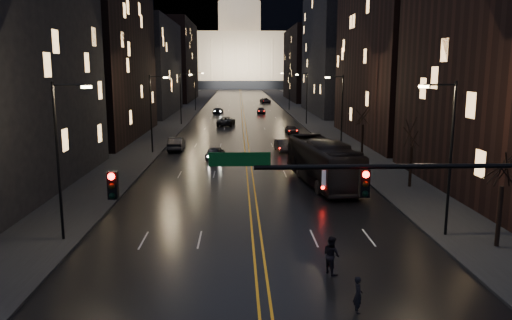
{
  "coord_description": "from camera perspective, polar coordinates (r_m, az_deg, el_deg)",
  "views": [
    {
      "loc": [
        -1.05,
        -17.4,
        9.65
      ],
      "look_at": [
        0.03,
        12.34,
        4.22
      ],
      "focal_mm": 35.0,
      "sensor_mm": 36.0,
      "label": 1
    }
  ],
  "objects": [
    {
      "name": "bus",
      "position": [
        42.68,
        7.66,
        -0.26
      ],
      "size": [
        4.8,
        13.66,
        3.72
      ],
      "primitive_type": "imported",
      "rotation": [
        0.0,
        0.0,
        0.13
      ],
      "color": "black",
      "rests_on": "ground"
    },
    {
      "name": "pedestrian_b",
      "position": [
        24.43,
        8.62,
        -10.68
      ],
      "size": [
        0.86,
        1.03,
        1.86
      ],
      "primitive_type": "imported",
      "rotation": [
        0.0,
        0.0,
        2.05
      ],
      "color": "black",
      "rests_on": "ground"
    },
    {
      "name": "streetlamp_right_mid",
      "position": [
        58.79,
        9.63,
        5.75
      ],
      "size": [
        2.13,
        0.25,
        9.0
      ],
      "color": "black",
      "rests_on": "ground"
    },
    {
      "name": "streetlamp_right_far",
      "position": [
        88.31,
        5.7,
        7.34
      ],
      "size": [
        2.13,
        0.25,
        9.0
      ],
      "color": "black",
      "rests_on": "ground"
    },
    {
      "name": "traffic_signal",
      "position": [
        19.27,
        19.19,
        -3.88
      ],
      "size": [
        17.29,
        0.45,
        7.0
      ],
      "color": "black",
      "rests_on": "ground"
    },
    {
      "name": "capitol",
      "position": [
        267.5,
        -1.88,
        11.95
      ],
      "size": [
        90.0,
        50.0,
        58.5
      ],
      "color": "black",
      "rests_on": "ground"
    },
    {
      "name": "receding_car_b",
      "position": [
        75.57,
        4.1,
        3.5
      ],
      "size": [
        1.91,
        4.06,
        1.34
      ],
      "primitive_type": "imported",
      "rotation": [
        0.0,
        0.0,
        0.08
      ],
      "color": "black",
      "rests_on": "ground"
    },
    {
      "name": "receding_car_d",
      "position": [
        144.13,
        1.08,
        6.81
      ],
      "size": [
        3.13,
        5.65,
        1.5
      ],
      "primitive_type": "imported",
      "rotation": [
        0.0,
        0.0,
        0.12
      ],
      "color": "black",
      "rests_on": "ground"
    },
    {
      "name": "receding_car_c",
      "position": [
        109.55,
        0.59,
        5.64
      ],
      "size": [
        1.86,
        4.5,
        1.3
      ],
      "primitive_type": "imported",
      "rotation": [
        0.0,
        0.0,
        -0.01
      ],
      "color": "black",
      "rests_on": "ground"
    },
    {
      "name": "building_left_dist",
      "position": [
        158.67,
        -9.47,
        11.06
      ],
      "size": [
        12.0,
        40.0,
        24.0
      ],
      "primitive_type": "cube",
      "color": "black",
      "rests_on": "ground"
    },
    {
      "name": "road",
      "position": [
        147.71,
        -1.67,
        6.61
      ],
      "size": [
        20.0,
        320.0,
        0.02
      ],
      "primitive_type": "cube",
      "color": "black",
      "rests_on": "ground"
    },
    {
      "name": "streetlamp_right_near",
      "position": [
        30.2,
        21.09,
        0.96
      ],
      "size": [
        2.13,
        0.25,
        9.0
      ],
      "color": "black",
      "rests_on": "ground"
    },
    {
      "name": "receding_car_a",
      "position": [
        59.08,
        3.09,
        1.64
      ],
      "size": [
        1.97,
        4.5,
        1.44
      ],
      "primitive_type": "imported",
      "rotation": [
        0.0,
        0.0,
        0.1
      ],
      "color": "black",
      "rests_on": "ground"
    },
    {
      "name": "oncoming_car_a",
      "position": [
        54.14,
        -4.7,
        0.83
      ],
      "size": [
        2.24,
        4.47,
        1.46
      ],
      "primitive_type": "imported",
      "rotation": [
        0.0,
        0.0,
        3.02
      ],
      "color": "black",
      "rests_on": "ground"
    },
    {
      "name": "tree_right_mid",
      "position": [
        42.14,
        17.45,
        2.89
      ],
      "size": [
        2.4,
        2.4,
        6.65
      ],
      "color": "black",
      "rests_on": "ground"
    },
    {
      "name": "building_right_dist",
      "position": [
        158.94,
        6.02,
        10.78
      ],
      "size": [
        12.0,
        40.0,
        22.0
      ],
      "primitive_type": "cube",
      "color": "black",
      "rests_on": "ground"
    },
    {
      "name": "tree_right_far",
      "position": [
        57.38,
        12.16,
        5.0
      ],
      "size": [
        2.4,
        2.4,
        6.65
      ],
      "color": "black",
      "rests_on": "ground"
    },
    {
      "name": "oncoming_car_b",
      "position": [
        60.76,
        -9.09,
        1.85
      ],
      "size": [
        1.8,
        4.94,
        1.62
      ],
      "primitive_type": "imported",
      "rotation": [
        0.0,
        0.0,
        3.16
      ],
      "color": "black",
      "rests_on": "ground"
    },
    {
      "name": "sidewalk_left",
      "position": [
        148.27,
        -7.12,
        6.57
      ],
      "size": [
        8.0,
        320.0,
        0.16
      ],
      "primitive_type": "cube",
      "color": "black",
      "rests_on": "ground"
    },
    {
      "name": "oncoming_car_d",
      "position": [
        110.15,
        -4.38,
        5.65
      ],
      "size": [
        2.38,
        4.83,
        1.35
      ],
      "primitive_type": "imported",
      "rotation": [
        0.0,
        0.0,
        3.03
      ],
      "color": "black",
      "rests_on": "ground"
    },
    {
      "name": "sidewalk_right",
      "position": [
        148.47,
        3.78,
        6.63
      ],
      "size": [
        8.0,
        320.0,
        0.16
      ],
      "primitive_type": "cube",
      "color": "black",
      "rests_on": "ground"
    },
    {
      "name": "building_right_mid",
      "position": [
        111.65,
        9.53,
        11.93
      ],
      "size": [
        12.0,
        34.0,
        26.0
      ],
      "primitive_type": "cube",
      "color": "black",
      "rests_on": "ground"
    },
    {
      "name": "building_left_mid",
      "position": [
        74.26,
        -18.14,
        13.21
      ],
      "size": [
        12.0,
        30.0,
        28.0
      ],
      "primitive_type": "cube",
      "color": "black",
      "rests_on": "ground"
    },
    {
      "name": "oncoming_car_c",
      "position": [
        86.49,
        -3.43,
        4.45
      ],
      "size": [
        3.33,
        5.91,
        1.56
      ],
      "primitive_type": "imported",
      "rotation": [
        0.0,
        0.0,
        3.0
      ],
      "color": "black",
      "rests_on": "ground"
    },
    {
      "name": "pedestrian_a",
      "position": [
        21.04,
        11.58,
        -14.84
      ],
      "size": [
        0.39,
        0.58,
        1.54
      ],
      "primitive_type": "imported",
      "rotation": [
        0.0,
        0.0,
        1.62
      ],
      "color": "black",
      "rests_on": "ground"
    },
    {
      "name": "streetlamp_left_far",
      "position": [
        88.06,
        -8.5,
        7.27
      ],
      "size": [
        2.13,
        0.25,
        9.0
      ],
      "color": "black",
      "rests_on": "ground"
    },
    {
      "name": "streetlamp_right_dist",
      "position": [
        118.08,
        3.74,
        8.11
      ],
      "size": [
        2.13,
        0.25,
        9.0
      ],
      "color": "black",
      "rests_on": "ground"
    },
    {
      "name": "streetlamp_left_mid",
      "position": [
        58.4,
        -11.74,
        5.65
      ],
      "size": [
        2.13,
        0.25,
        9.0
      ],
      "color": "black",
      "rests_on": "ground"
    },
    {
      "name": "tree_right_near",
      "position": [
        29.47,
        26.44,
        -0.76
      ],
      "size": [
        2.4,
        2.4,
        6.65
      ],
      "color": "black",
      "rests_on": "ground"
    },
    {
      "name": "streetlamp_left_near",
      "position": [
        29.44,
        -21.41,
        0.71
      ],
      "size": [
        2.13,
        0.25,
        9.0
      ],
      "color": "black",
      "rests_on": "ground"
    },
    {
      "name": "streetlamp_left_dist",
      "position": [
        117.89,
        -6.88,
        8.06
      ],
      "size": [
        2.13,
        0.25,
        9.0
      ],
      "color": "black",
      "rests_on": "ground"
    },
    {
      "name": "building_left_far",
      "position": [
        111.2,
        -12.61,
        10.29
      ],
      "size": [
        12.0,
        34.0,
        20.0
      ],
      "primitive_type": "cube",
      "color": "black",
      "rests_on": "ground"
    },
    {
      "name": "center_line",
      "position": [
        147.71,
        -1.67,
        6.61
      ],
      "size": [
        0.62,
        320.0,
        0.01
      ],
      "primitive_type": "cube",
      "color": "orange",
      "rests_on": "road"
    }
  ]
}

